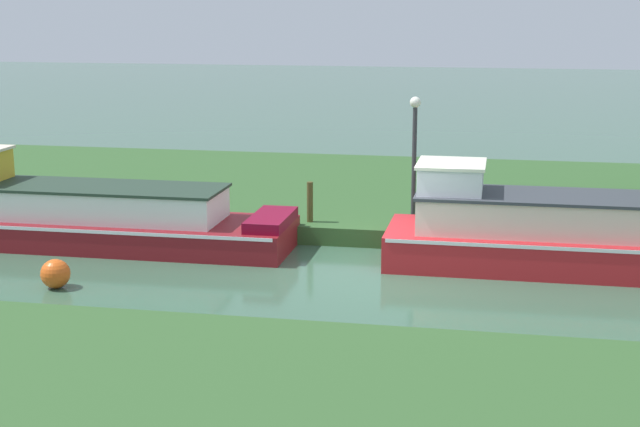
% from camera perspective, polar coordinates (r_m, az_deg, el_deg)
% --- Properties ---
extents(ground_plane, '(120.00, 120.00, 0.00)m').
position_cam_1_polar(ground_plane, '(18.38, 3.76, -3.73)').
color(ground_plane, '#385D46').
extents(riverbank_far, '(72.00, 10.00, 0.40)m').
position_cam_1_polar(riverbank_far, '(25.10, 5.78, 1.14)').
color(riverbank_far, '#2E5327').
rests_on(riverbank_far, ground_plane).
extents(maroon_barge, '(8.90, 2.19, 2.02)m').
position_cam_1_polar(maroon_barge, '(21.18, -13.98, -0.18)').
color(maroon_barge, maroon).
rests_on(maroon_barge, ground_plane).
extents(red_narrowboat, '(7.37, 2.24, 2.05)m').
position_cam_1_polar(red_narrowboat, '(19.27, 14.17, -1.23)').
color(red_narrowboat, red).
rests_on(red_narrowboat, ground_plane).
extents(lamp_post, '(0.24, 0.24, 2.75)m').
position_cam_1_polar(lamp_post, '(20.91, 5.69, 4.25)').
color(lamp_post, '#333338').
rests_on(lamp_post, riverbank_far).
extents(mooring_post_near, '(0.14, 0.14, 0.90)m').
position_cam_1_polar(mooring_post_near, '(20.90, -0.61, 0.70)').
color(mooring_post_near, '#43411E').
rests_on(mooring_post_near, riverbank_far).
extents(channel_buoy, '(0.54, 0.54, 0.54)m').
position_cam_1_polar(channel_buoy, '(18.14, -15.61, -3.50)').
color(channel_buoy, '#E55919').
rests_on(channel_buoy, ground_plane).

